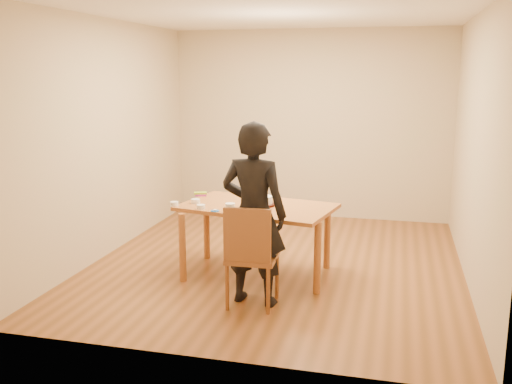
% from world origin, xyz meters
% --- Properties ---
extents(room_shell, '(4.00, 4.50, 2.70)m').
position_xyz_m(room_shell, '(0.00, 0.34, 1.35)').
color(room_shell, brown).
rests_on(room_shell, ground).
extents(dining_table, '(1.67, 1.18, 0.04)m').
position_xyz_m(dining_table, '(-0.13, -0.39, 0.73)').
color(dining_table, brown).
rests_on(dining_table, floor).
extents(dining_chair, '(0.46, 0.46, 0.04)m').
position_xyz_m(dining_chair, '(0.02, -1.17, 0.45)').
color(dining_chair, brown).
rests_on(dining_chair, floor).
extents(cake_plate, '(0.27, 0.27, 0.02)m').
position_xyz_m(cake_plate, '(-0.08, -0.38, 0.76)').
color(cake_plate, red).
rests_on(cake_plate, dining_table).
extents(cake, '(0.21, 0.21, 0.07)m').
position_xyz_m(cake, '(-0.08, -0.38, 0.80)').
color(cake, white).
rests_on(cake, cake_plate).
extents(frosting_dome, '(0.20, 0.20, 0.03)m').
position_xyz_m(frosting_dome, '(-0.08, -0.38, 0.85)').
color(frosting_dome, white).
rests_on(frosting_dome, cake).
extents(frosting_tub, '(0.10, 0.10, 0.09)m').
position_xyz_m(frosting_tub, '(-0.32, -0.73, 0.79)').
color(frosting_tub, white).
rests_on(frosting_tub, dining_table).
extents(frosting_lid, '(0.09, 0.09, 0.01)m').
position_xyz_m(frosting_lid, '(-0.47, -0.74, 0.75)').
color(frosting_lid, '#1B54B0').
rests_on(frosting_lid, dining_table).
extents(frosting_dollop, '(0.04, 0.04, 0.02)m').
position_xyz_m(frosting_dollop, '(-0.47, -0.74, 0.77)').
color(frosting_dollop, white).
rests_on(frosting_dollop, frosting_lid).
extents(ramekin_green, '(0.09, 0.09, 0.04)m').
position_xyz_m(ramekin_green, '(-0.64, -0.68, 0.77)').
color(ramekin_green, white).
rests_on(ramekin_green, dining_table).
extents(ramekin_yellow, '(0.09, 0.09, 0.04)m').
position_xyz_m(ramekin_yellow, '(-0.78, -0.46, 0.77)').
color(ramekin_yellow, white).
rests_on(ramekin_yellow, dining_table).
extents(ramekin_multi, '(0.09, 0.09, 0.04)m').
position_xyz_m(ramekin_multi, '(-0.96, -0.61, 0.77)').
color(ramekin_multi, white).
rests_on(ramekin_multi, dining_table).
extents(candy_box_pink, '(0.14, 0.10, 0.02)m').
position_xyz_m(candy_box_pink, '(-0.85, -0.10, 0.76)').
color(candy_box_pink, '#BF2D90').
rests_on(candy_box_pink, dining_table).
extents(candy_box_green, '(0.15, 0.11, 0.02)m').
position_xyz_m(candy_box_green, '(-0.86, -0.09, 0.78)').
color(candy_box_green, '#2B9A1C').
rests_on(candy_box_green, candy_box_pink).
extents(spatula, '(0.15, 0.12, 0.01)m').
position_xyz_m(spatula, '(-0.24, -0.81, 0.75)').
color(spatula, black).
rests_on(spatula, dining_table).
extents(person, '(0.66, 0.48, 1.68)m').
position_xyz_m(person, '(0.02, -1.12, 0.84)').
color(person, black).
rests_on(person, floor).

